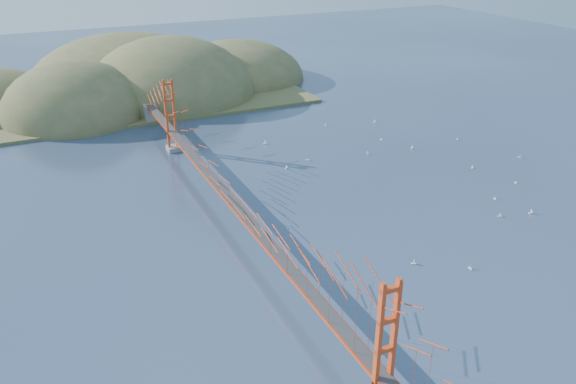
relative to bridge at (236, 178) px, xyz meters
name	(u,v)px	position (x,y,z in m)	size (l,w,h in m)	color
ground	(239,232)	(0.00, -0.18, -7.01)	(320.00, 320.00, 0.00)	navy
bridge	(236,178)	(0.00, 0.00, 0.00)	(2.20, 94.40, 12.00)	gray
far_headlands	(138,92)	(2.21, 68.33, -7.01)	(84.00, 58.00, 25.00)	olive
sailboat_3	(286,168)	(13.40, 15.04, -6.86)	(0.58, 0.54, 0.65)	white
sailboat_7	(325,125)	(28.35, 30.05, -6.87)	(0.51, 0.48, 0.57)	white
sailboat_6	(414,263)	(14.66, -14.78, -6.86)	(0.62, 0.62, 0.67)	white
sailboat_5	(516,182)	(40.75, -3.69, -6.87)	(0.44, 0.50, 0.57)	white
sailboat_14	(495,198)	(34.26, -6.37, -6.87)	(0.50, 0.52, 0.59)	white
sailboat_1	(307,160)	(17.76, 16.56, -6.86)	(0.67, 0.67, 0.70)	white
sailboat_8	(412,148)	(35.55, 13.70, -6.86)	(0.62, 0.62, 0.69)	white
sailboat_12	(265,143)	(14.67, 26.16, -6.85)	(0.65, 0.55, 0.75)	white
sailboat_16	(368,153)	(27.76, 14.95, -6.87)	(0.49, 0.47, 0.56)	white
sailboat_15	(381,139)	(33.41, 19.43, -6.87)	(0.41, 0.48, 0.56)	white
sailboat_4	(472,167)	(38.90, 3.16, -6.85)	(0.70, 0.70, 0.74)	white
sailboat_9	(457,139)	(45.33, 14.02, -6.87)	(0.51, 0.51, 0.56)	white
sailboat_2	(531,212)	(35.41, -11.48, -6.86)	(0.61, 0.57, 0.69)	white
sailboat_11	(520,157)	(48.54, 3.24, -6.86)	(0.62, 0.62, 0.65)	white
sailboat_17	(375,122)	(37.51, 27.79, -6.86)	(0.58, 0.47, 0.67)	white
sailboat_0	(470,268)	(19.58, -18.09, -6.87)	(0.43, 0.53, 0.62)	white
sailboat_extra_0	(500,216)	(31.18, -10.43, -6.87)	(0.51, 0.51, 0.56)	white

